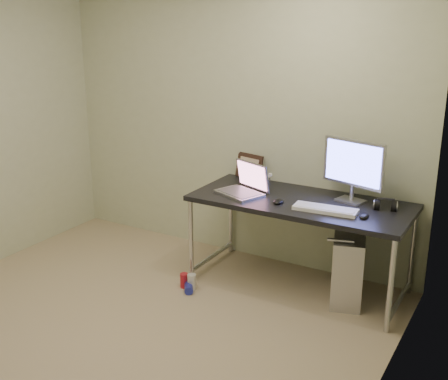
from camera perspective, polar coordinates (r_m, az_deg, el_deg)
floor at (r=4.12m, az=-11.32°, el=-14.49°), size 3.50×3.50×0.00m
wall_back at (r=5.02m, az=1.06°, el=7.08°), size 3.50×0.02×2.50m
wall_right at (r=2.80m, az=15.20°, el=-2.07°), size 0.02×3.50×2.50m
desk at (r=4.49m, az=7.78°, el=-1.90°), size 1.73×0.76×0.75m
tower_computer at (r=4.53m, az=12.44°, el=-7.54°), size 0.37×0.57×0.58m
cable_a at (r=4.77m, az=13.17°, el=-4.59°), size 0.01×0.16×0.69m
cable_b at (r=4.74m, az=14.12°, el=-5.08°), size 0.02×0.11×0.71m
can_red at (r=4.68m, az=-4.07°, el=-9.15°), size 0.07×0.07×0.12m
can_white at (r=4.64m, az=-3.30°, el=-9.30°), size 0.10×0.10×0.13m
can_blue at (r=4.62m, az=-3.61°, el=-9.89°), size 0.13×0.14×0.07m
laptop at (r=4.58m, az=2.08°, el=0.38°), size 0.45×0.41×0.25m
monitor at (r=4.43m, az=13.00°, el=2.41°), size 0.51×0.20×0.49m
keyboard at (r=4.24m, az=10.26°, el=-1.95°), size 0.49×0.19×0.03m
mouse_right at (r=4.17m, az=14.05°, el=-2.54°), size 0.07×0.11×0.03m
mouse_left at (r=4.38m, az=5.55°, el=-1.05°), size 0.08×0.13×0.04m
headphones at (r=4.38m, az=16.07°, el=-1.52°), size 0.18×0.11×0.11m
picture_frame at (r=4.99m, az=2.58°, el=2.42°), size 0.29×0.14×0.22m
webcam at (r=4.80m, az=4.67°, el=1.39°), size 0.04×0.03×0.11m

